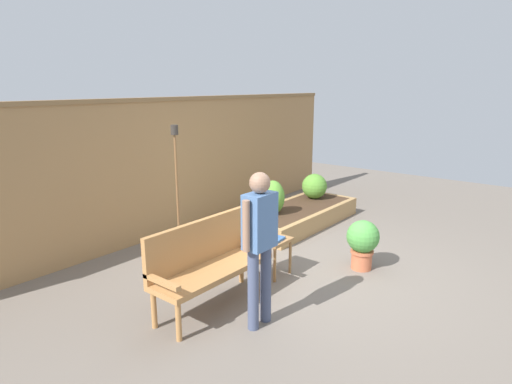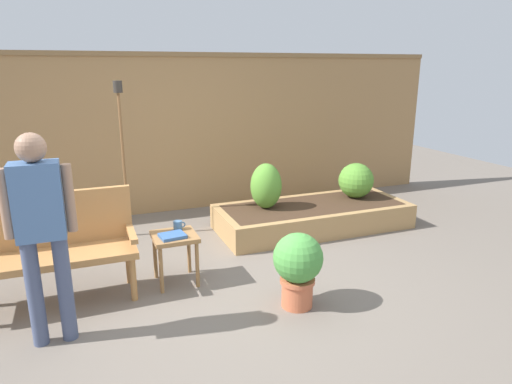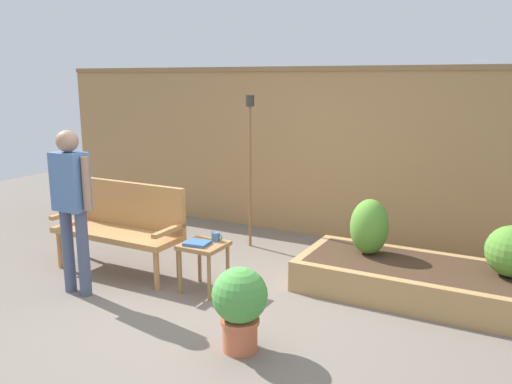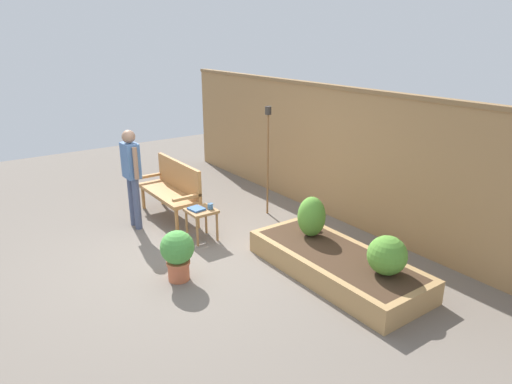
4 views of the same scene
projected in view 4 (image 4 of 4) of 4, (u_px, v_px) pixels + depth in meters
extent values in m
plane|color=#70665B|center=(193.00, 254.00, 6.40)|extent=(14.00, 14.00, 0.00)
cube|color=#A37A4C|center=(332.00, 154.00, 7.48)|extent=(8.40, 0.10, 2.10)
cube|color=olive|center=(335.00, 87.00, 7.13)|extent=(8.40, 0.14, 0.06)
cylinder|color=#B77F47|center=(198.00, 216.00, 7.19)|extent=(0.06, 0.06, 0.40)
cylinder|color=#B77F47|center=(177.00, 221.00, 7.00)|extent=(0.06, 0.06, 0.40)
cylinder|color=#B77F47|center=(162.00, 194.00, 8.21)|extent=(0.06, 0.06, 0.40)
cylinder|color=#B77F47|center=(143.00, 197.00, 8.01)|extent=(0.06, 0.06, 0.40)
cube|color=#B77F47|center=(168.00, 193.00, 7.53)|extent=(1.44, 0.48, 0.06)
cube|color=#B77F47|center=(179.00, 175.00, 7.55)|extent=(1.44, 0.06, 0.48)
cube|color=#B77F47|center=(151.00, 176.00, 8.02)|extent=(0.06, 0.48, 0.04)
cube|color=#B77F47|center=(187.00, 197.00, 6.95)|extent=(0.06, 0.48, 0.04)
cylinder|color=#9E7042|center=(217.00, 227.00, 6.75)|extent=(0.04, 0.04, 0.44)
cylinder|color=#9E7042|center=(197.00, 232.00, 6.57)|extent=(0.04, 0.04, 0.44)
cylinder|color=#9E7042|center=(206.00, 220.00, 7.00)|extent=(0.04, 0.04, 0.44)
cylinder|color=#9E7042|center=(187.00, 225.00, 6.82)|extent=(0.04, 0.04, 0.44)
cube|color=#9E7042|center=(201.00, 211.00, 6.70)|extent=(0.40, 0.40, 0.04)
cylinder|color=teal|center=(210.00, 206.00, 6.71)|extent=(0.08, 0.08, 0.08)
torus|color=teal|center=(212.00, 207.00, 6.67)|extent=(0.06, 0.01, 0.06)
cube|color=#38609E|center=(196.00, 209.00, 6.68)|extent=(0.25, 0.22, 0.03)
cylinder|color=#C66642|center=(179.00, 272.00, 5.71)|extent=(0.27, 0.27, 0.22)
cylinder|color=#C66642|center=(178.00, 262.00, 5.67)|extent=(0.30, 0.30, 0.04)
sphere|color=#4C9942|center=(177.00, 247.00, 5.60)|extent=(0.42, 0.42, 0.42)
cube|color=#AD8451|center=(309.00, 275.00, 5.55)|extent=(2.40, 0.09, 0.30)
cube|color=#AD8451|center=(361.00, 255.00, 6.05)|extent=(2.40, 0.09, 0.30)
cube|color=#AD8451|center=(280.00, 233.00, 6.69)|extent=(0.09, 0.82, 0.30)
cube|color=#AD8451|center=(413.00, 306.00, 4.92)|extent=(0.09, 0.82, 0.30)
cube|color=#422D1E|center=(336.00, 264.00, 5.80)|extent=(2.22, 0.82, 0.30)
cylinder|color=brown|center=(311.00, 233.00, 6.26)|extent=(0.04, 0.04, 0.06)
ellipsoid|color=#569333|center=(312.00, 217.00, 6.18)|extent=(0.38, 0.38, 0.56)
cylinder|color=brown|center=(385.00, 271.00, 5.27)|extent=(0.04, 0.04, 0.06)
sphere|color=#569333|center=(387.00, 255.00, 5.21)|extent=(0.46, 0.46, 0.46)
cylinder|color=brown|center=(268.00, 166.00, 7.57)|extent=(0.03, 0.03, 1.69)
cylinder|color=#332D28|center=(268.00, 110.00, 7.27)|extent=(0.10, 0.10, 0.13)
cylinder|color=#475170|center=(137.00, 204.00, 7.10)|extent=(0.11, 0.11, 0.82)
cylinder|color=#475170|center=(132.00, 201.00, 7.26)|extent=(0.11, 0.11, 0.82)
cube|color=#4C70A3|center=(131.00, 160.00, 6.96)|extent=(0.32, 0.20, 0.54)
cylinder|color=#9E755B|center=(136.00, 163.00, 6.80)|extent=(0.07, 0.07, 0.49)
cylinder|color=#9E755B|center=(126.00, 158.00, 7.11)|extent=(0.07, 0.07, 0.49)
sphere|color=#9E755B|center=(128.00, 137.00, 6.84)|extent=(0.20, 0.20, 0.20)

